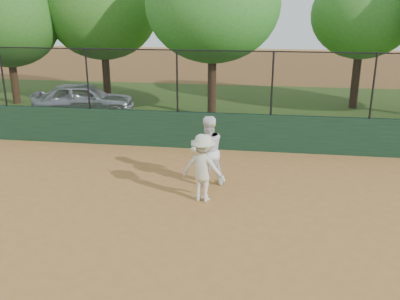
# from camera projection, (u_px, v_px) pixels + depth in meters

# --- Properties ---
(ground) EXTENTS (80.00, 80.00, 0.00)m
(ground) POSITION_uv_depth(u_px,v_px,m) (146.00, 237.00, 9.18)
(ground) COLOR #AE7238
(ground) RESTS_ON ground
(back_wall) EXTENTS (26.00, 0.20, 1.20)m
(back_wall) POSITION_uv_depth(u_px,v_px,m) (193.00, 130.00, 14.62)
(back_wall) COLOR #183620
(back_wall) RESTS_ON ground
(grass_strip) EXTENTS (36.00, 12.00, 0.01)m
(grass_strip) POSITION_uv_depth(u_px,v_px,m) (214.00, 107.00, 20.44)
(grass_strip) COLOR #34571B
(grass_strip) RESTS_ON ground
(parked_car) EXTENTS (4.45, 2.61, 1.42)m
(parked_car) POSITION_uv_depth(u_px,v_px,m) (84.00, 99.00, 18.74)
(parked_car) COLOR silver
(parked_car) RESTS_ON ground
(player_second) EXTENTS (1.12, 1.03, 1.86)m
(player_second) POSITION_uv_depth(u_px,v_px,m) (207.00, 151.00, 11.54)
(player_second) COLOR white
(player_second) RESTS_ON ground
(player_main) EXTENTS (1.19, 0.86, 1.98)m
(player_main) POSITION_uv_depth(u_px,v_px,m) (203.00, 168.00, 10.63)
(player_main) COLOR beige
(player_main) RESTS_ON ground
(fence_assembly) EXTENTS (26.00, 0.06, 2.00)m
(fence_assembly) POSITION_uv_depth(u_px,v_px,m) (192.00, 81.00, 14.11)
(fence_assembly) COLOR black
(fence_assembly) RESTS_ON back_wall
(tree_0) EXTENTS (4.75, 4.31, 5.82)m
(tree_0) POSITION_uv_depth(u_px,v_px,m) (7.00, 22.00, 20.16)
(tree_0) COLOR #4A2F1A
(tree_0) RESTS_ON ground
(tree_1) EXTENTS (5.20, 4.72, 6.45)m
(tree_1) POSITION_uv_depth(u_px,v_px,m) (102.00, 11.00, 20.84)
(tree_1) COLOR #422A16
(tree_1) RESTS_ON ground
(tree_2) EXTENTS (5.34, 4.85, 6.84)m
(tree_2) POSITION_uv_depth(u_px,v_px,m) (213.00, 4.00, 17.46)
(tree_2) COLOR #472B19
(tree_2) RESTS_ON ground
(tree_3) EXTENTS (4.38, 3.98, 5.99)m
(tree_3) POSITION_uv_depth(u_px,v_px,m) (363.00, 15.00, 19.11)
(tree_3) COLOR #3A2313
(tree_3) RESTS_ON ground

